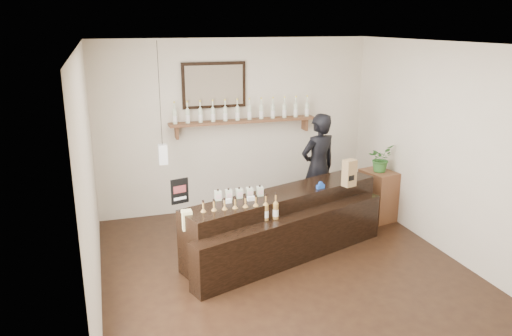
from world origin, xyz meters
name	(u,v)px	position (x,y,z in m)	size (l,w,h in m)	color
ground	(289,274)	(0.00, 0.00, 0.00)	(5.00, 5.00, 0.00)	black
room_shell	(291,142)	(0.00, 0.00, 1.70)	(5.00, 5.00, 5.00)	beige
back_wall_decor	(228,106)	(-0.15, 2.37, 1.76)	(2.66, 0.96, 1.69)	brown
counter	(286,225)	(0.18, 0.59, 0.40)	(3.00, 1.76, 0.98)	black
promo_sign	(180,191)	(-1.22, 0.67, 1.00)	(0.23, 0.08, 0.32)	black
paper_bag	(349,173)	(1.13, 0.67, 1.02)	(0.20, 0.17, 0.38)	olive
tape_dispenser	(321,186)	(0.71, 0.68, 0.88)	(0.12, 0.07, 0.10)	#1947B1
side_cabinet	(378,195)	(2.00, 1.30, 0.40)	(0.50, 0.61, 0.79)	brown
potted_plant	(380,158)	(2.00, 1.30, 1.00)	(0.38, 0.33, 0.42)	#346C2B
shopkeeper	(318,161)	(1.06, 1.55, 0.97)	(0.71, 0.46, 1.94)	black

